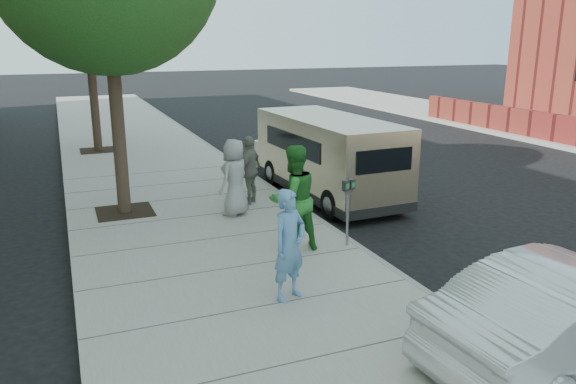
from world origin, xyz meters
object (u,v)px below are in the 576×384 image
(tree_far, at_px, (87,4))
(person_striped_polo, at_px, (250,170))
(parking_meter, at_px, (348,198))
(person_gray_shirt, at_px, (235,177))
(van, at_px, (326,155))
(person_green_shirt, at_px, (293,199))
(person_officer, at_px, (289,245))

(tree_far, relative_size, person_striped_polo, 4.13)
(parking_meter, distance_m, person_striped_polo, 3.38)
(person_gray_shirt, bearing_deg, van, 164.32)
(person_gray_shirt, distance_m, person_striped_polo, 0.92)
(person_green_shirt, bearing_deg, van, -133.24)
(tree_far, distance_m, parking_meter, 12.42)
(tree_far, relative_size, person_green_shirt, 3.39)
(tree_far, distance_m, person_gray_shirt, 9.78)
(parking_meter, height_order, person_striped_polo, person_striped_polo)
(person_officer, xyz_separation_m, person_striped_polo, (1.04, 4.90, -0.04))
(parking_meter, bearing_deg, person_green_shirt, 153.41)
(person_striped_polo, bearing_deg, van, 145.84)
(van, height_order, person_officer, van)
(parking_meter, relative_size, person_green_shirt, 0.65)
(van, xyz_separation_m, person_officer, (-3.16, -5.29, -0.08))
(van, bearing_deg, parking_meter, -112.20)
(tree_far, height_order, van, tree_far)
(van, distance_m, person_striped_polo, 2.16)
(person_green_shirt, bearing_deg, parking_meter, 162.84)
(tree_far, distance_m, van, 9.80)
(tree_far, relative_size, van, 1.20)
(parking_meter, relative_size, van, 0.23)
(parking_meter, relative_size, person_gray_shirt, 0.75)
(van, bearing_deg, person_officer, -122.89)
(person_officer, relative_size, person_striped_polo, 1.05)
(person_gray_shirt, xyz_separation_m, person_striped_polo, (0.58, 0.71, -0.04))
(tree_far, height_order, person_striped_polo, tree_far)
(person_officer, bearing_deg, person_striped_polo, 52.83)
(van, height_order, person_green_shirt, person_green_shirt)
(van, relative_size, person_green_shirt, 2.83)
(van, relative_size, person_gray_shirt, 3.29)
(parking_meter, bearing_deg, tree_far, 88.35)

